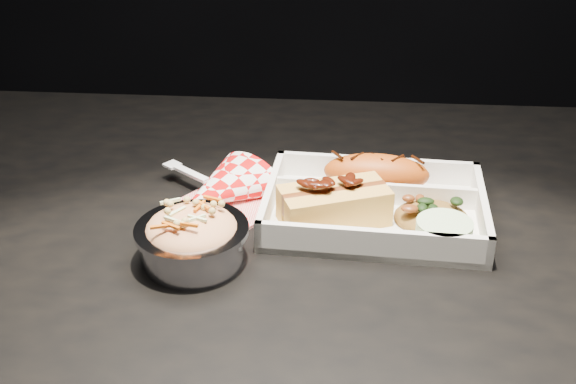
# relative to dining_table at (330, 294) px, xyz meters

# --- Properties ---
(dining_table) EXTENTS (1.20, 0.80, 0.75)m
(dining_table) POSITION_rel_dining_table_xyz_m (0.00, 0.00, 0.00)
(dining_table) COLOR black
(dining_table) RESTS_ON ground
(food_tray) EXTENTS (0.26, 0.19, 0.04)m
(food_tray) POSITION_rel_dining_table_xyz_m (0.05, 0.03, 0.10)
(food_tray) COLOR silver
(food_tray) RESTS_ON dining_table
(fried_pastry) EXTENTS (0.13, 0.06, 0.05)m
(fried_pastry) POSITION_rel_dining_table_xyz_m (0.05, 0.09, 0.12)
(fried_pastry) COLOR #B64B12
(fried_pastry) RESTS_ON food_tray
(hotdog) EXTENTS (0.13, 0.10, 0.06)m
(hotdog) POSITION_rel_dining_table_xyz_m (0.00, 0.01, 0.12)
(hotdog) COLOR #E9AF4F
(hotdog) RESTS_ON food_tray
(fried_rice_mound) EXTENTS (0.09, 0.07, 0.03)m
(fried_rice_mound) POSITION_rel_dining_table_xyz_m (0.11, 0.01, 0.11)
(fried_rice_mound) COLOR olive
(fried_rice_mound) RESTS_ON food_tray
(cupcake_liner) EXTENTS (0.06, 0.06, 0.03)m
(cupcake_liner) POSITION_rel_dining_table_xyz_m (0.12, -0.04, 0.11)
(cupcake_liner) COLOR beige
(cupcake_liner) RESTS_ON food_tray
(foil_coleslaw_cup) EXTENTS (0.12, 0.12, 0.07)m
(foil_coleslaw_cup) POSITION_rel_dining_table_xyz_m (-0.14, -0.07, 0.12)
(foil_coleslaw_cup) COLOR silver
(foil_coleslaw_cup) RESTS_ON dining_table
(napkin_fork) EXTENTS (0.16, 0.15, 0.10)m
(napkin_fork) POSITION_rel_dining_table_xyz_m (-0.14, 0.05, 0.11)
(napkin_fork) COLOR red
(napkin_fork) RESTS_ON dining_table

